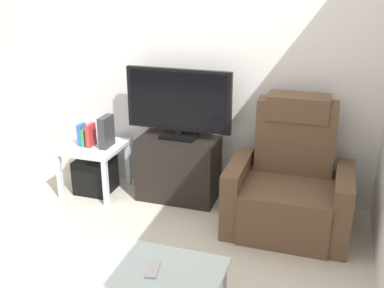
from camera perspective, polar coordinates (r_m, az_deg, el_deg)
name	(u,v)px	position (r m, az deg, el deg)	size (l,w,h in m)	color
ground_plane	(128,242)	(3.75, -7.97, -12.06)	(6.40, 6.40, 0.00)	beige
wall_back	(174,55)	(4.25, -2.23, 11.04)	(6.40, 0.06, 2.60)	silver
tv_stand	(178,168)	(4.27, -1.70, -3.03)	(0.73, 0.41, 0.59)	black
television	(178,102)	(4.07, -1.71, 5.22)	(0.96, 0.20, 0.64)	black
recliner_armchair	(290,185)	(3.84, 12.06, -5.07)	(0.98, 0.78, 1.08)	brown
side_table	(94,153)	(4.45, -12.15, -1.05)	(0.54, 0.54, 0.48)	silver
subwoofer_box	(96,175)	(4.54, -11.93, -3.79)	(0.33, 0.33, 0.33)	black
book_leftmost	(82,134)	(4.42, -13.58, 1.17)	(0.04, 0.11, 0.21)	#3366B2
book_middle	(86,137)	(4.41, -13.13, 0.85)	(0.03, 0.13, 0.16)	#388C4C
book_rightmost	(91,135)	(4.37, -12.50, 1.09)	(0.04, 0.13, 0.21)	red
game_console	(106,132)	(4.31, -10.63, 1.53)	(0.07, 0.20, 0.30)	#333338
coffee_table	(144,276)	(2.78, -5.99, -16.02)	(0.90, 0.60, 0.38)	#B2C6C1
cell_phone	(152,270)	(2.77, -4.97, -15.36)	(0.07, 0.15, 0.01)	#B7B7BC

